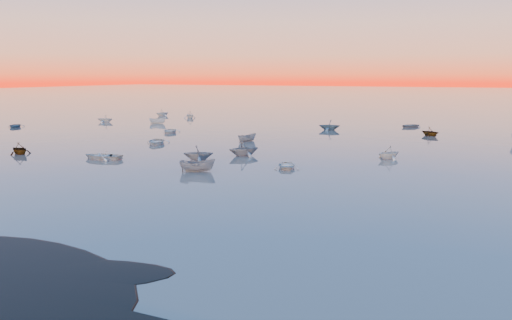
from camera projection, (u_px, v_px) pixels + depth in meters
The scene contains 5 objects.
ground at pixel (381, 116), 116.42m from camera, with size 600.00×600.00×0.00m, color #655B54.
mud_lobes at pixel (16, 262), 25.79m from camera, with size 140.00×6.00×0.07m, color black, non-canonical shape.
moored_fleet at pixel (322, 140), 74.25m from camera, with size 124.00×58.00×1.20m, color silver, non-canonical shape.
boat_near_left at pixel (156, 144), 69.81m from camera, with size 4.50×1.88×1.13m, color silver.
boat_near_center at pixel (197, 171), 49.91m from camera, with size 3.60×1.52×1.25m, color gray.
Camera 1 is at (21.48, -18.18, 9.55)m, focal length 35.00 mm.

